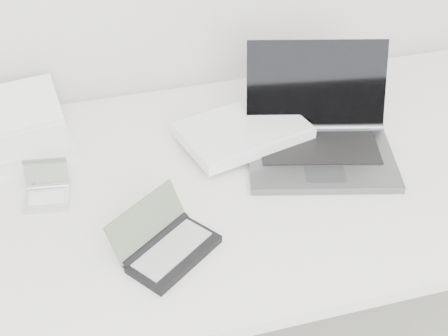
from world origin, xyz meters
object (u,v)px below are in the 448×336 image
object	(u,v)px
palmtop_charcoal	(166,245)
laptop_large	(285,134)
desk	(232,192)
netbook_open_white	(24,139)

from	to	relation	value
palmtop_charcoal	laptop_large	bearing A→B (deg)	2.00
desk	netbook_open_white	size ratio (longest dim) A/B	5.48
laptop_large	netbook_open_white	distance (m)	0.61
desk	laptop_large	bearing A→B (deg)	26.61
desk	palmtop_charcoal	bearing A→B (deg)	-134.37
laptop_large	netbook_open_white	world-z (taller)	laptop_large
netbook_open_white	palmtop_charcoal	xyz separation A→B (m)	(0.26, -0.43, -0.00)
laptop_large	palmtop_charcoal	world-z (taller)	laptop_large
desk	palmtop_charcoal	distance (m)	0.28
desk	laptop_large	xyz separation A→B (m)	(0.15, 0.07, 0.08)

